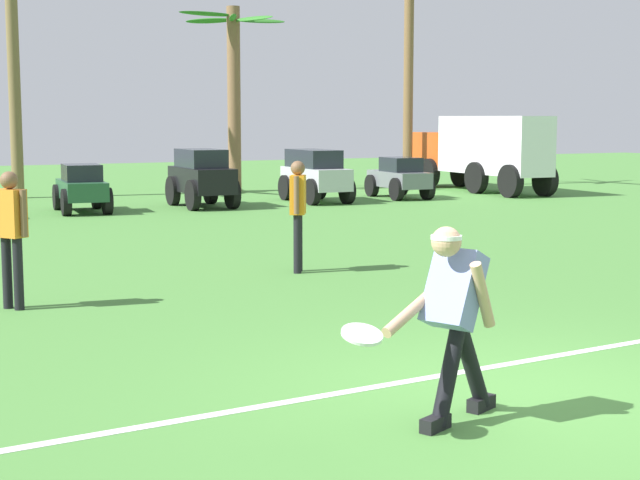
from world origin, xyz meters
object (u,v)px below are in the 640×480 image
at_px(parked_car_slot_d, 202,176).
at_px(palm_tree_left_of_centre, 234,85).
at_px(parked_car_slot_e, 315,174).
at_px(frisbee_in_flight, 362,334).
at_px(parked_car_slot_c, 82,188).
at_px(palm_tree_right_of_centre, 408,48).
at_px(teammate_near_sideline, 11,227).
at_px(frisbee_thrower, 454,313).
at_px(parked_car_slot_f, 399,177).
at_px(palm_tree_far_left, 13,58).
at_px(teammate_midfield, 298,205).
at_px(box_truck, 482,149).

relative_size(parked_car_slot_d, palm_tree_left_of_centre, 0.44).
xyz_separation_m(parked_car_slot_e, palm_tree_left_of_centre, (-0.48, 4.30, 2.39)).
bearing_deg(palm_tree_left_of_centre, frisbee_in_flight, -109.98).
xyz_separation_m(frisbee_in_flight, parked_car_slot_e, (8.24, 17.04, -0.03)).
distance_m(parked_car_slot_c, palm_tree_right_of_centre, 12.14).
bearing_deg(parked_car_slot_c, teammate_near_sideline, -107.18).
height_order(parked_car_slot_d, palm_tree_left_of_centre, palm_tree_left_of_centre).
height_order(frisbee_thrower, palm_tree_left_of_centre, palm_tree_left_of_centre).
height_order(parked_car_slot_f, palm_tree_left_of_centre, palm_tree_left_of_centre).
relative_size(frisbee_in_flight, parked_car_slot_e, 0.12).
bearing_deg(palm_tree_right_of_centre, parked_car_slot_e, -144.75).
distance_m(palm_tree_far_left, palm_tree_right_of_centre, 11.65).
bearing_deg(parked_car_slot_f, teammate_midfield, -127.86).
bearing_deg(palm_tree_far_left, palm_tree_right_of_centre, -5.90).
bearing_deg(box_truck, palm_tree_right_of_centre, 111.51).
bearing_deg(teammate_midfield, palm_tree_left_of_centre, 71.22).
height_order(parked_car_slot_f, palm_tree_right_of_centre, palm_tree_right_of_centre).
bearing_deg(frisbee_thrower, parked_car_slot_f, 59.47).
relative_size(parked_car_slot_c, palm_tree_far_left, 0.36).
bearing_deg(palm_tree_right_of_centre, frisbee_in_flight, -122.73).
bearing_deg(box_truck, palm_tree_left_of_centre, 152.67).
xyz_separation_m(parked_car_slot_f, box_truck, (3.42, 0.94, 0.67)).
height_order(frisbee_thrower, frisbee_in_flight, frisbee_thrower).
height_order(parked_car_slot_d, parked_car_slot_e, parked_car_slot_d).
height_order(teammate_midfield, palm_tree_right_of_centre, palm_tree_right_of_centre).
bearing_deg(parked_car_slot_f, parked_car_slot_c, -179.43).
bearing_deg(palm_tree_left_of_centre, frisbee_thrower, -108.13).
height_order(frisbee_in_flight, parked_car_slot_c, parked_car_slot_c).
relative_size(teammate_near_sideline, palm_tree_right_of_centre, 0.21).
bearing_deg(parked_car_slot_d, parked_car_slot_f, 1.02).
distance_m(parked_car_slot_f, palm_tree_left_of_centre, 5.83).
bearing_deg(teammate_midfield, frisbee_in_flight, -112.49).
bearing_deg(frisbee_in_flight, box_truck, 51.70).
relative_size(teammate_midfield, parked_car_slot_f, 0.69).
bearing_deg(frisbee_thrower, parked_car_slot_d, 75.63).
bearing_deg(palm_tree_right_of_centre, palm_tree_far_left, 174.10).
distance_m(parked_car_slot_c, box_truck, 12.05).
bearing_deg(palm_tree_far_left, frisbee_thrower, -92.17).
xyz_separation_m(parked_car_slot_d, box_truck, (9.09, 1.04, 0.49)).
height_order(frisbee_in_flight, box_truck, box_truck).
bearing_deg(teammate_midfield, teammate_near_sideline, -166.92).
bearing_deg(palm_tree_far_left, parked_car_slot_e, -35.46).
xyz_separation_m(box_truck, palm_tree_far_left, (-12.58, 3.75, 2.50)).
bearing_deg(parked_car_slot_e, parked_car_slot_c, -179.40).
xyz_separation_m(teammate_near_sideline, box_truck, (15.43, 12.15, 0.29)).
xyz_separation_m(parked_car_slot_d, palm_tree_right_of_centre, (8.08, 3.59, 3.55)).
distance_m(frisbee_in_flight, palm_tree_left_of_centre, 22.82).
bearing_deg(palm_tree_left_of_centre, palm_tree_far_left, 176.17).
distance_m(parked_car_slot_f, box_truck, 3.61).
distance_m(teammate_near_sideline, palm_tree_left_of_centre, 18.03).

